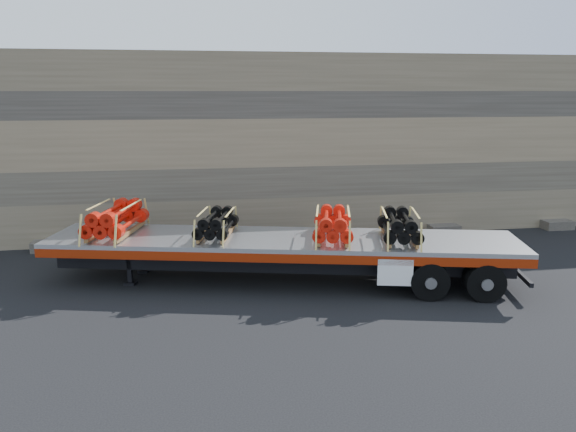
% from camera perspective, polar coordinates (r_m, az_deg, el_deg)
% --- Properties ---
extents(ground, '(120.00, 120.00, 0.00)m').
position_cam_1_polar(ground, '(17.00, 0.41, -6.64)').
color(ground, black).
rests_on(ground, ground).
extents(rock_wall, '(44.00, 3.00, 7.00)m').
position_cam_1_polar(rock_wall, '(22.59, -2.42, 7.23)').
color(rock_wall, '#7A6B54').
rests_on(rock_wall, ground).
extents(trailer, '(14.05, 5.86, 1.38)m').
position_cam_1_polar(trailer, '(16.76, -0.59, -4.45)').
color(trailer, '#B9BBC1').
rests_on(trailer, ground).
extents(bundle_front, '(1.78, 2.69, 0.87)m').
position_cam_1_polar(bundle_front, '(17.60, -17.08, -0.39)').
color(bundle_front, red).
rests_on(bundle_front, trailer).
extents(bundle_midfront, '(1.45, 2.19, 0.71)m').
position_cam_1_polar(bundle_midfront, '(16.76, -7.28, -0.85)').
color(bundle_midfront, black).
rests_on(bundle_midfront, trailer).
extents(bundle_midrear, '(1.60, 2.42, 0.79)m').
position_cam_1_polar(bundle_midrear, '(16.41, 4.57, -0.93)').
color(bundle_midrear, red).
rests_on(bundle_midrear, trailer).
extents(bundle_rear, '(1.57, 2.36, 0.77)m').
position_cam_1_polar(bundle_rear, '(16.54, 11.25, -1.06)').
color(bundle_rear, black).
rests_on(bundle_rear, trailer).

